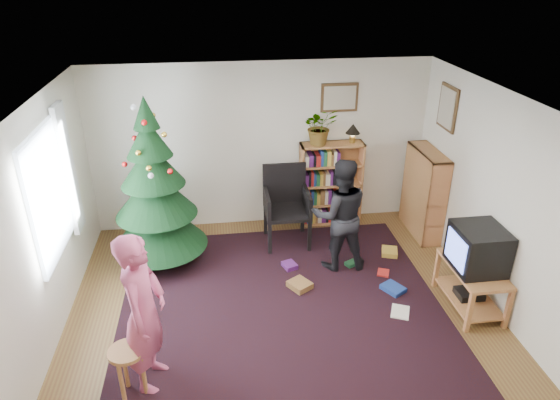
{
  "coord_description": "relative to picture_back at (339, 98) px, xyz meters",
  "views": [
    {
      "loc": [
        -0.67,
        -4.5,
        3.78
      ],
      "look_at": [
        0.07,
        0.95,
        1.1
      ],
      "focal_mm": 32.0,
      "sensor_mm": 36.0,
      "label": 1
    }
  ],
  "objects": [
    {
      "name": "floor",
      "position": [
        -1.15,
        -2.48,
        -1.95
      ],
      "size": [
        5.0,
        5.0,
        0.0
      ],
      "primitive_type": "plane",
      "color": "brown",
      "rests_on": "ground"
    },
    {
      "name": "ceiling",
      "position": [
        -1.15,
        -2.48,
        0.55
      ],
      "size": [
        5.0,
        5.0,
        0.0
      ],
      "primitive_type": "plane",
      "rotation": [
        3.14,
        0.0,
        0.0
      ],
      "color": "white",
      "rests_on": "wall_back"
    },
    {
      "name": "wall_back",
      "position": [
        -1.15,
        0.02,
        -0.7
      ],
      "size": [
        5.0,
        0.02,
        2.5
      ],
      "primitive_type": "cube",
      "color": "silver",
      "rests_on": "floor"
    },
    {
      "name": "wall_left",
      "position": [
        -3.65,
        -2.48,
        -0.7
      ],
      "size": [
        0.02,
        5.0,
        2.5
      ],
      "primitive_type": "cube",
      "color": "silver",
      "rests_on": "floor"
    },
    {
      "name": "wall_right",
      "position": [
        1.35,
        -2.48,
        -0.7
      ],
      "size": [
        0.02,
        5.0,
        2.5
      ],
      "primitive_type": "cube",
      "color": "silver",
      "rests_on": "floor"
    },
    {
      "name": "rug",
      "position": [
        -1.15,
        -2.17,
        -1.94
      ],
      "size": [
        3.8,
        3.6,
        0.02
      ],
      "primitive_type": "cube",
      "color": "black",
      "rests_on": "floor"
    },
    {
      "name": "window_pane",
      "position": [
        -3.62,
        -1.88,
        -0.45
      ],
      "size": [
        0.04,
        1.2,
        1.4
      ],
      "primitive_type": "cube",
      "color": "silver",
      "rests_on": "wall_left"
    },
    {
      "name": "curtain",
      "position": [
        -3.58,
        -1.18,
        -0.45
      ],
      "size": [
        0.06,
        0.35,
        1.6
      ],
      "primitive_type": "cube",
      "color": "silver",
      "rests_on": "wall_left"
    },
    {
      "name": "picture_back",
      "position": [
        0.0,
        0.0,
        0.0
      ],
      "size": [
        0.55,
        0.03,
        0.42
      ],
      "color": "#4C3319",
      "rests_on": "wall_back"
    },
    {
      "name": "picture_right",
      "position": [
        1.33,
        -0.73,
        0.0
      ],
      "size": [
        0.03,
        0.5,
        0.6
      ],
      "color": "#4C3319",
      "rests_on": "wall_right"
    },
    {
      "name": "christmas_tree",
      "position": [
        -2.64,
        -0.94,
        -0.99
      ],
      "size": [
        1.27,
        1.27,
        2.31
      ],
      "rotation": [
        0.0,
        0.0,
        -0.15
      ],
      "color": "#3F2816",
      "rests_on": "rug"
    },
    {
      "name": "bookshelf_back",
      "position": [
        -0.11,
        -0.14,
        -1.29
      ],
      "size": [
        0.95,
        0.3,
        1.3
      ],
      "color": "#B56F40",
      "rests_on": "floor"
    },
    {
      "name": "bookshelf_right",
      "position": [
        1.19,
        -0.64,
        -1.29
      ],
      "size": [
        0.3,
        0.95,
        1.3
      ],
      "rotation": [
        0.0,
        0.0,
        1.57
      ],
      "color": "#B56F40",
      "rests_on": "floor"
    },
    {
      "name": "tv_stand",
      "position": [
        1.07,
        -2.47,
        -1.62
      ],
      "size": [
        0.52,
        0.93,
        0.55
      ],
      "color": "#B56F40",
      "rests_on": "floor"
    },
    {
      "name": "crt_tv",
      "position": [
        1.07,
        -2.47,
        -1.15
      ],
      "size": [
        0.54,
        0.58,
        0.51
      ],
      "color": "black",
      "rests_on": "tv_stand"
    },
    {
      "name": "armchair",
      "position": [
        -0.87,
        -0.59,
        -1.33
      ],
      "size": [
        0.62,
        0.62,
        1.14
      ],
      "rotation": [
        0.0,
        0.0,
        -0.0
      ],
      "color": "black",
      "rests_on": "rug"
    },
    {
      "name": "stool",
      "position": [
        -2.74,
        -3.33,
        -1.52
      ],
      "size": [
        0.34,
        0.34,
        0.56
      ],
      "color": "#B56F40",
      "rests_on": "floor"
    },
    {
      "name": "person_standing",
      "position": [
        -2.57,
        -3.16,
        -1.12
      ],
      "size": [
        0.5,
        0.67,
        1.65
      ],
      "primitive_type": "imported",
      "rotation": [
        0.0,
        0.0,
        1.38
      ],
      "color": "#B84970",
      "rests_on": "rug"
    },
    {
      "name": "person_by_chair",
      "position": [
        -0.28,
        -1.4,
        -1.18
      ],
      "size": [
        0.78,
        0.62,
        1.55
      ],
      "primitive_type": "imported",
      "rotation": [
        0.0,
        0.0,
        3.1
      ],
      "color": "black",
      "rests_on": "rug"
    },
    {
      "name": "potted_plant",
      "position": [
        -0.31,
        -0.14,
        -0.38
      ],
      "size": [
        0.54,
        0.49,
        0.54
      ],
      "primitive_type": "imported",
      "rotation": [
        0.0,
        0.0,
        0.14
      ],
      "color": "gray",
      "rests_on": "bookshelf_back"
    },
    {
      "name": "table_lamp",
      "position": [
        0.19,
        -0.14,
        -0.46
      ],
      "size": [
        0.22,
        0.22,
        0.29
      ],
      "color": "#A57F33",
      "rests_on": "bookshelf_back"
    },
    {
      "name": "floor_clutter",
      "position": [
        -0.09,
        -1.75,
        -1.91
      ],
      "size": [
        1.65,
        1.46,
        0.08
      ],
      "color": "#A51E19",
      "rests_on": "rug"
    }
  ]
}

